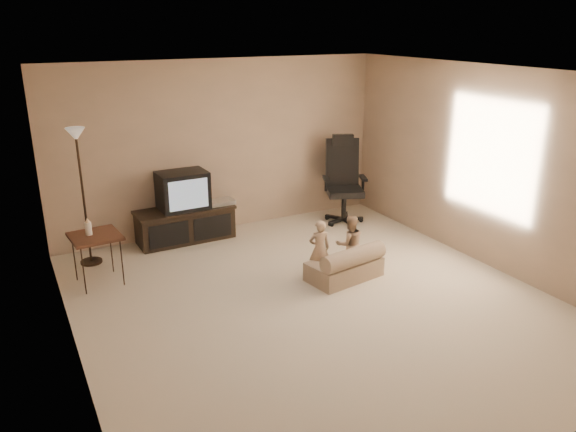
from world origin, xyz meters
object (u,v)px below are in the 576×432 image
Objects in this scene: office_chair at (343,191)px; toddler_right at (350,244)px; tv_stand at (185,212)px; child_sofa at (347,266)px; toddler_left at (319,249)px; floor_lamp at (80,166)px; side_table at (95,237)px.

office_chair is 1.80× the size of toddler_right.
toddler_right is (1.48, -1.98, -0.05)m from tv_stand.
child_sofa is 1.33× the size of toddler_left.
tv_stand is 2.47m from toddler_right.
tv_stand is 1.96× the size of toddler_left.
child_sofa is (-1.12, -1.82, -0.30)m from office_chair.
office_chair is 3.88m from floor_lamp.
side_table is 0.47× the size of floor_lamp.
side_table reaches higher than toddler_left.
tv_stand is 1.71× the size of side_table.
floor_lamp is 3.47m from toddler_right.
office_chair reaches higher than tv_stand.
floor_lamp reaches higher than toddler_left.
child_sofa is at bearing -99.06° from office_chair.
side_table is at bearing -149.67° from office_chair.
tv_stand is at bearing -37.92° from toddler_right.
office_chair is 3.84m from side_table.
floor_lamp is at bearing 89.36° from side_table.
toddler_right is (-0.97, -1.65, -0.11)m from office_chair.
tv_stand reaches higher than toddler_left.
side_table is 0.96m from floor_lamp.
child_sofa is at bearing -59.79° from tv_stand.
toddler_left is (-1.37, -1.59, -0.12)m from office_chair.
toddler_right reaches higher than child_sofa.
toddler_left is at bearing 128.00° from child_sofa.
tv_stand is at bearing -165.36° from office_chair.
tv_stand is at bearing -48.08° from toddler_left.
tv_stand is 1.62m from side_table.
toddler_left is (2.44, -1.06, -0.23)m from side_table.
side_table is (-3.80, -0.53, 0.11)m from office_chair.
side_table is 3.06m from toddler_right.
tv_stand is 0.80× the size of floor_lamp.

